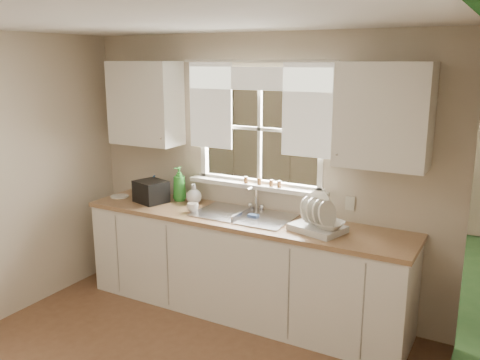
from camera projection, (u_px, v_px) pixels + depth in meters
The scene contains 19 objects.
room_walls at pixel (96, 242), 2.92m from camera, with size 3.62×4.02×2.50m.
ceiling at pixel (89, 14), 2.69m from camera, with size 3.60×4.00×0.02m, color silver.
window at pixel (259, 147), 4.62m from camera, with size 1.38×0.16×1.06m.
curtains at pixel (256, 98), 4.48m from camera, with size 1.50×0.03×0.81m.
base_cabinets at pixel (242, 267), 4.59m from camera, with size 3.00×0.62×0.87m, color white.
countertop at pixel (242, 219), 4.49m from camera, with size 3.04×0.65×0.04m, color #9C744E.
upper_cabinet_left at pixel (145, 103), 4.93m from camera, with size 0.70×0.33×0.80m, color white.
upper_cabinet_right at pixel (384, 115), 3.85m from camera, with size 0.70×0.33×0.80m, color white.
wall_outlet at pixel (350, 203), 4.29m from camera, with size 0.08×0.01×0.12m, color beige.
sill_jars at pixel (264, 182), 4.60m from camera, with size 0.38×0.04×0.06m.
sink at pixel (243, 223), 4.53m from camera, with size 0.88×0.52×0.40m.
dish_rack at pixel (318, 222), 4.10m from camera, with size 0.47×0.40×0.30m.
bowl at pixel (329, 225), 4.00m from camera, with size 0.23×0.23×0.06m, color silver.
soap_bottle_a at pixel (179, 184), 4.96m from camera, with size 0.13×0.13×0.34m, color green.
soap_bottle_b at pixel (155, 186), 5.12m from camera, with size 0.10×0.10×0.22m, color #2D5CA9.
soap_bottle_c at pixel (194, 194), 4.88m from camera, with size 0.15×0.15×0.19m, color beige.
saucer at pixel (120, 196), 5.13m from camera, with size 0.18×0.18×0.01m, color white.
cup at pixel (193, 208), 4.62m from camera, with size 0.11×0.11×0.08m, color silver.
black_appliance at pixel (151, 191), 4.92m from camera, with size 0.29×0.25×0.21m, color black.
Camera 1 is at (2.07, -2.07, 2.26)m, focal length 38.00 mm.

